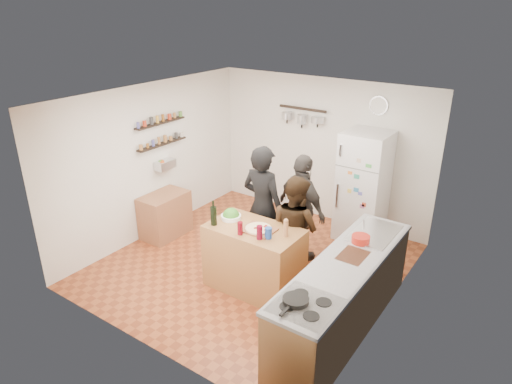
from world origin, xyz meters
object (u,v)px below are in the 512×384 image
Objects in this scene: pepper_mill at (286,229)px; person_left at (263,207)px; prep_island at (254,258)px; salad_bowl at (231,217)px; skillet at (296,300)px; salt_canister at (268,233)px; side_table at (165,215)px; person_back at (302,209)px; fridge at (363,187)px; red_bowl at (361,239)px; person_center at (295,229)px; wall_clock at (379,106)px; wine_bottle at (214,216)px; counter_run at (343,297)px.

person_left is (-0.72, 0.55, -0.09)m from pepper_mill.
salad_bowl is at bearing 173.21° from prep_island.
pepper_mill is 0.74× the size of skillet.
salt_canister is 2.52m from side_table.
person_back is 1.26m from fridge.
side_table is at bearing -146.28° from fridge.
red_bowl is 3.44m from side_table.
side_table is (-2.39, 0.52, -0.62)m from salt_canister.
person_left reaches higher than person_back.
person_center is 1.70m from fridge.
wall_clock reaches higher than pepper_mill.
wine_bottle is 0.81m from salt_canister.
salad_bowl is 0.57m from person_left.
pepper_mill is 1.35× the size of salt_canister.
person_left is (0.23, 0.82, -0.12)m from wine_bottle.
prep_island is at bearing -10.86° from side_table.
salt_canister is 0.18× the size of side_table.
person_back is at bearing 107.85° from pepper_mill.
fridge reaches higher than prep_island.
fridge is at bearing -90.03° from person_back.
pepper_mill is 0.07× the size of counter_run.
person_center is at bearing 33.08° from salad_bowl.
person_center is at bearing -99.80° from fridge.
prep_island is 0.48× the size of counter_run.
side_table is (-2.54, 0.35, -0.64)m from pepper_mill.
fridge is at bearing 111.46° from red_bowl.
pepper_mill is 0.24× the size of side_table.
person_left reaches higher than red_bowl.
skillet is (1.75, -0.86, -0.09)m from wine_bottle.
red_bowl is 0.74× the size of wall_clock.
wine_bottle is 1.14m from person_center.
person_left is (-0.57, 0.72, -0.07)m from salt_canister.
fridge is (0.29, 1.67, 0.13)m from person_center.
person_center reaches higher than counter_run.
pepper_mill is at bearing 125.37° from skillet.
salad_bowl is 2.38m from fridge.
wall_clock is 0.37× the size of side_table.
skillet is (1.25, -1.08, 0.49)m from prep_island.
skillet is (0.95, -0.96, -0.04)m from salt_canister.
person_back is at bearing -107.22° from wall_clock.
fridge reaches higher than skillet.
person_back reaches higher than side_table.
person_back is at bearing 60.37° from salad_bowl.
wall_clock is at bearing -83.99° from person_center.
fridge is at bearing 33.72° from side_table.
fridge is (0.60, 2.20, 0.45)m from prep_island.
person_center is at bearing 148.74° from counter_run.
wine_bottle is (-0.08, -0.27, 0.10)m from salad_bowl.
salad_bowl is at bearing 166.72° from salt_canister.
person_center is 1.26m from counter_run.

